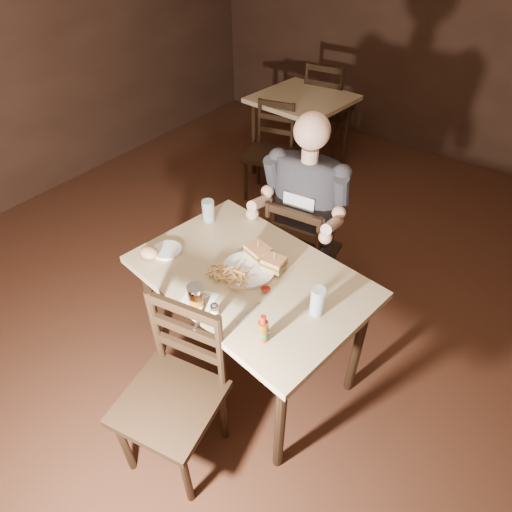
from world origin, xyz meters
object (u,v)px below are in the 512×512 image
Objects in this scene: bg_chair_far at (328,109)px; main_table at (250,287)px; syrup_dispenser at (196,295)px; dinner_plate at (248,270)px; chair_near at (169,402)px; hot_sauce at (263,328)px; glass_left at (208,211)px; diner at (304,193)px; bg_table at (302,106)px; glass_right at (317,301)px; side_plate at (167,251)px; chair_far at (302,252)px; bg_chair_near at (268,154)px.

main_table is at bearing 104.69° from bg_chair_far.
syrup_dispenser is at bearing 101.50° from bg_chair_far.
chair_near is at bearing -88.20° from dinner_plate.
bg_chair_far is 3.35m from hot_sauce.
chair_near reaches higher than syrup_dispenser.
main_table is 0.53m from glass_left.
chair_near is at bearing -92.75° from diner.
bg_table is at bearing 114.79° from diner.
glass_right is 0.97× the size of side_plate.
bg_chair_far reaches higher than glass_left.
main_table is at bearing 83.91° from syrup_dispenser.
bg_chair_far is 6.72× the size of glass_right.
syrup_dispenser is at bearing -150.77° from glass_right.
glass_right is at bearing -17.37° from glass_left.
side_plate is at bearing 95.67° from bg_chair_far.
dinner_plate is 1.80× the size of glass_right.
bg_chair_far is at bearing 101.32° from side_plate.
bg_chair_far is at bearing 116.21° from syrup_dispenser.
glass_left reaches higher than dinner_plate.
bg_chair_far is at bearing 110.35° from main_table.
side_plate is (-0.45, -0.11, 0.09)m from main_table.
bg_chair_near is at bearing -52.67° from chair_far.
chair_near is 2.51m from bg_chair_near.
dinner_plate is 2.54× the size of syrup_dispenser.
syrup_dispenser is (-0.01, -0.91, -0.07)m from diner.
dinner_plate reaches higher than bg_table.
glass_right is (0.46, -0.65, -0.05)m from diner.
dinner_plate is 0.49m from glass_left.
bg_chair_near is 5.82× the size of glass_right.
diner reaches higher than glass_left.
glass_left is at bearing 97.02° from bg_chair_far.
bg_chair_far reaches higher than bg_chair_near.
glass_left is (-0.44, 0.22, 0.06)m from dinner_plate.
syrup_dispenser is (-0.47, -0.26, -0.02)m from glass_right.
chair_near is (0.08, -1.28, 0.02)m from chair_far.
diner is at bearing 96.39° from main_table.
bg_table is 5.92× the size of side_plate.
chair_near is at bearing -61.58° from glass_left.
bg_chair_far is 3.74× the size of dinner_plate.
bg_chair_far is 9.51× the size of syrup_dispenser.
hot_sauce reaches higher than syrup_dispenser.
glass_right reaches higher than dinner_plate.
bg_chair_far is at bearing 107.93° from diner.
dinner_plate is (1.01, -2.76, 0.29)m from bg_chair_far.
diner is at bearing 125.07° from glass_right.
dinner_plate is at bearing 15.87° from side_plate.
diner is at bearing 98.33° from syrup_dispenser.
side_plate is (0.01, -0.34, -0.06)m from glass_left.
side_plate is (-0.37, 0.18, -0.05)m from syrup_dispenser.
syrup_dispenser reaches higher than bg_table.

